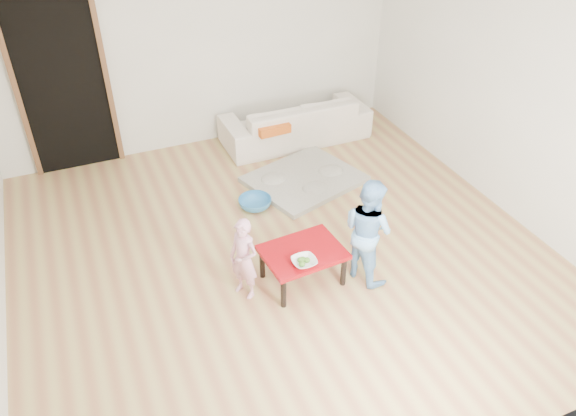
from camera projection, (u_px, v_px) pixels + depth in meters
floor at (280, 251)px, 5.53m from camera, size 5.00×5.00×0.01m
back_wall at (199, 42)px, 6.65m from camera, size 5.00×0.02×2.60m
right_wall at (511, 87)px, 5.57m from camera, size 0.02×5.00×2.60m
doorway at (63, 86)px, 6.28m from camera, size 1.02×0.08×2.11m
sofa at (295, 120)px, 7.24m from camera, size 1.89×0.75×0.55m
cushion at (270, 126)px, 6.81m from camera, size 0.42×0.38×0.11m
red_table at (303, 266)px, 5.08m from camera, size 0.74×0.58×0.35m
bowl at (304, 262)px, 4.82m from camera, size 0.21×0.21×0.05m
broccoli at (304, 262)px, 4.81m from camera, size 0.12×0.12×0.06m
child_pink at (244, 259)px, 4.82m from camera, size 0.31×0.34×0.79m
child_blue at (368, 230)px, 4.96m from camera, size 0.52×0.59×1.03m
basin at (255, 203)px, 6.10m from camera, size 0.36×0.36×0.11m
blanket at (304, 179)px, 6.55m from camera, size 1.44×1.31×0.06m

